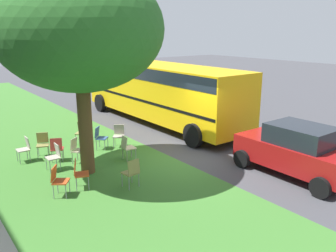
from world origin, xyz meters
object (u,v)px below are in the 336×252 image
chair_2 (77,148)px  school_bus (159,87)px  chair_6 (82,131)px  chair_7 (127,146)px  street_tree (79,30)px  chair_11 (100,136)px  chair_4 (55,155)px  chair_9 (57,147)px  chair_10 (132,171)px  chair_0 (25,147)px  chair_1 (43,143)px  chair_8 (79,172)px  chair_5 (119,134)px  parked_car (296,150)px  chair_3 (58,179)px

chair_2 → school_bus: (2.81, -5.57, 1.24)m
chair_6 → chair_7: bearing=-170.4°
street_tree → chair_11: bearing=-36.4°
chair_4 → chair_9: bearing=-24.7°
chair_10 → chair_4: bearing=25.9°
chair_0 → chair_6: same height
chair_7 → street_tree: bearing=96.9°
chair_2 → chair_10: bearing=-170.9°
chair_1 → school_bus: 6.59m
chair_4 → chair_10: size_ratio=1.00×
street_tree → chair_0: (2.24, 1.33, -3.96)m
chair_7 → chair_10: (-2.04, 1.06, 0.00)m
chair_4 → chair_8: 1.83m
street_tree → chair_10: 4.40m
chair_6 → chair_11: (-1.13, -0.25, 0.00)m
chair_10 → school_bus: school_bus is taller
chair_5 → parked_car: 6.62m
parked_car → chair_8: bearing=61.6°
chair_11 → chair_8: bearing=143.8°
chair_9 → chair_1: bearing=14.4°
chair_1 → chair_9: (-0.84, -0.22, 0.00)m
parked_car → chair_1: bearing=41.6°
chair_6 → chair_7: (-2.79, -0.47, 0.00)m
chair_3 → parked_car: size_ratio=0.24×
chair_1 → chair_2: size_ratio=1.00×
chair_11 → chair_10: bearing=167.3°
chair_2 → chair_9: 0.73m
chair_7 → chair_3: bearing=113.5°
chair_3 → chair_9: size_ratio=1.00×
chair_5 → parked_car: bearing=-152.4°
chair_6 → chair_9: (-1.44, 1.56, 0.00)m
chair_1 → school_bus: school_bus is taller
chair_0 → chair_10: size_ratio=1.00×
chair_5 → chair_10: 3.86m
chair_4 → chair_7: same height
chair_11 → chair_2: bearing=122.7°
chair_7 → parked_car: parked_car is taller
chair_0 → chair_3: size_ratio=1.00×
school_bus → chair_11: bearing=114.9°
chair_0 → chair_11: size_ratio=1.00×
chair_9 → parked_car: 8.02m
chair_3 → chair_5: size_ratio=1.00×
chair_2 → chair_3: 2.57m
chair_5 → chair_10: bearing=156.1°
chair_2 → chair_5: 2.13m
chair_6 → chair_10: bearing=173.1°
chair_3 → school_bus: bearing=-54.9°
chair_3 → chair_7: same height
chair_6 → chair_2: bearing=151.9°
chair_5 → parked_car: size_ratio=0.24×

